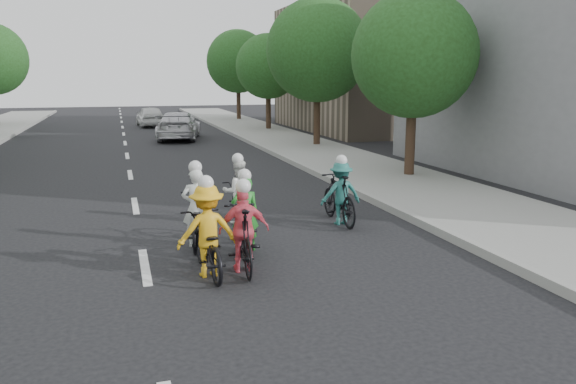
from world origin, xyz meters
name	(u,v)px	position (x,y,z in m)	size (l,w,h in m)	color
ground	(145,267)	(0.00, 0.00, 0.00)	(120.00, 120.00, 0.00)	black
sidewalk_right	(346,163)	(8.00, 10.00, 0.07)	(4.00, 80.00, 0.15)	gray
curb_right	(298,164)	(6.05, 10.00, 0.09)	(0.18, 80.00, 0.18)	#999993
bldg_se	(378,66)	(16.00, 24.00, 4.00)	(10.00, 14.00, 8.00)	gray
tree_r_0	(414,55)	(8.80, 6.60, 3.96)	(4.00, 4.00, 5.97)	black
tree_r_1	(318,50)	(8.80, 15.60, 4.52)	(4.80, 4.80, 6.93)	black
tree_r_2	(268,66)	(8.80, 24.60, 3.96)	(4.00, 4.00, 5.97)	black
tree_r_3	(238,61)	(8.80, 33.60, 4.52)	(4.80, 4.80, 6.93)	black
cyclist_0	(238,198)	(2.21, 2.55, 0.57)	(0.75, 1.70, 1.61)	black
cyclist_1	(196,217)	(1.06, 1.04, 0.57)	(1.01, 1.98, 1.70)	black
cyclist_2	(244,221)	(1.91, 0.51, 0.56)	(0.53, 1.61, 1.58)	black
cyclist_3	(340,196)	(4.40, 1.80, 0.63)	(0.93, 1.90, 1.58)	black
cyclist_4	(243,235)	(1.63, -0.66, 0.62)	(0.88, 1.93, 1.61)	black
cyclist_5	(207,239)	(1.00, -0.71, 0.62)	(1.04, 1.93, 1.70)	black
follow_car_lead	(179,126)	(2.86, 21.09, 0.74)	(2.08, 5.13, 1.49)	silver
follow_car_trail	(150,116)	(1.86, 30.08, 0.70)	(1.64, 4.09, 1.39)	white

